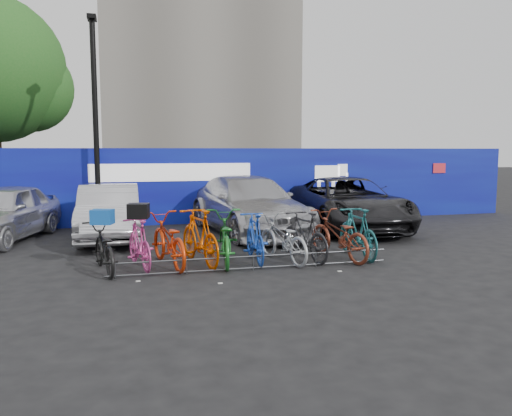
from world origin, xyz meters
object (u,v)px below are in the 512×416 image
object	(u,v)px
car_2	(249,205)
bike_8	(338,235)
bike_rack	(253,262)
car_0	(1,212)
bike_4	(225,238)
car_1	(109,212)
bike_7	(305,236)
bike_0	(103,248)
bike_5	(255,237)
bike_6	(282,239)
lamppost	(95,118)
bike_3	(200,237)
bike_1	(139,243)
car_3	(347,203)
bike_9	(358,233)
bike_2	(168,240)

from	to	relation	value
car_2	bike_8	distance (m)	4.07
bike_rack	car_2	size ratio (longest dim) A/B	1.02
car_0	bike_4	world-z (taller)	car_0
car_1	bike_7	bearing A→B (deg)	-43.06
bike_0	bike_5	world-z (taller)	bike_5
car_0	bike_6	xyz separation A→B (m)	(6.30, -4.14, -0.25)
lamppost	bike_3	size ratio (longest dim) A/B	3.16
bike_1	bike_4	distance (m)	1.72
car_3	car_2	bearing A→B (deg)	-177.56
bike_8	lamppost	bearing A→B (deg)	-59.50
car_1	bike_8	size ratio (longest dim) A/B	2.18
bike_3	bike_4	size ratio (longest dim) A/B	0.94
car_3	bike_9	size ratio (longest dim) A/B	3.01
bike_2	bike_4	size ratio (longest dim) A/B	0.99
bike_6	bike_5	bearing A→B (deg)	-25.45
bike_1	bike_5	size ratio (longest dim) A/B	0.96
bike_0	bike_5	size ratio (longest dim) A/B	1.02
bike_rack	bike_1	size ratio (longest dim) A/B	3.35
bike_9	bike_4	bearing A→B (deg)	-3.21
bike_8	bike_4	bearing A→B (deg)	-17.75
bike_5	bike_1	bearing A→B (deg)	2.00
car_2	bike_0	bearing A→B (deg)	-142.24
car_3	bike_2	distance (m)	6.65
bike_rack	car_0	world-z (taller)	car_0
bike_0	bike_1	size ratio (longest dim) A/B	1.06
bike_rack	bike_1	bearing A→B (deg)	161.40
car_2	car_1	bearing A→B (deg)	173.82
lamppost	car_2	size ratio (longest dim) A/B	1.11
car_1	bike_6	world-z (taller)	car_1
car_1	car_2	xyz separation A→B (m)	(3.82, 0.12, 0.09)
car_3	car_0	bearing A→B (deg)	-178.11
bike_4	bike_9	bearing A→B (deg)	-174.99
lamppost	bike_6	xyz separation A→B (m)	(3.97, -5.43, -2.78)
bike_1	bike_5	world-z (taller)	bike_5
bike_rack	bike_7	xyz separation A→B (m)	(1.28, 0.61, 0.37)
bike_0	bike_5	bearing A→B (deg)	170.18
bike_9	lamppost	bearing A→B (deg)	-43.75
bike_7	car_2	bearing A→B (deg)	-97.62
car_2	car_3	bearing A→B (deg)	-9.52
lamppost	car_2	bearing A→B (deg)	-20.26
car_2	bike_2	world-z (taller)	car_2
bike_rack	bike_9	world-z (taller)	bike_9
car_1	bike_4	world-z (taller)	car_1
car_1	bike_4	xyz separation A→B (m)	(2.42, -3.61, -0.17)
lamppost	bike_8	distance (m)	8.04
bike_1	car_2	bearing A→B (deg)	-142.45
bike_1	bike_8	bearing A→B (deg)	164.71
car_1	bike_3	size ratio (longest dim) A/B	2.24
bike_3	bike_9	distance (m)	3.43
car_1	bike_1	bearing A→B (deg)	-80.00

